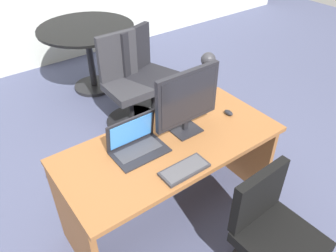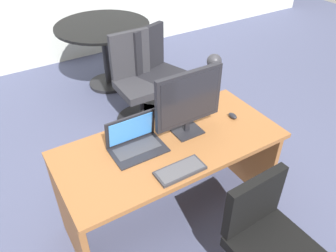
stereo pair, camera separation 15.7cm
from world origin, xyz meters
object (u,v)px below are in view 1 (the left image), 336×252
Objects in this scene: monitor at (187,99)px; meeting_chair_near at (127,89)px; desk at (167,163)px; meeting_chair_far at (148,80)px; desk_lamp at (207,67)px; keyboard at (184,170)px; office_chair at (271,242)px; laptop at (135,140)px; meeting_table at (88,43)px; mouse at (229,113)px.

monitor is 1.44m from meeting_chair_near.
meeting_chair_far reaches higher than desk.
keyboard is at bearing -140.43° from desk_lamp.
office_chair reaches higher than keyboard.
laptop is 0.44× the size of office_chair.
meeting_chair_far is (0.29, -0.84, -0.22)m from meeting_table.
monitor is 6.31× the size of mouse.
monitor is 0.62× the size of office_chair.
desk is at bearing 175.64° from mouse.
meeting_chair_far is at bearing -71.01° from meeting_table.
monitor reaches higher than office_chair.
keyboard is at bearing -107.36° from desk.
desk_lamp is 0.53× the size of office_chair.
meeting_chair_near is at bearing 72.12° from keyboard.
meeting_chair_far is (0.93, 1.27, -0.42)m from laptop.
monitor is 1.56m from meeting_chair_far.
mouse is 2.21m from meeting_table.
meeting_table is (0.26, 2.16, -0.40)m from monitor.
monitor is (0.16, -0.01, 0.49)m from desk.
office_chair is at bearing -106.50° from desk_lamp.
meeting_chair_far is at bearing 67.66° from monitor.
office_chair is 3.00m from meeting_table.
keyboard is 1.86m from meeting_chair_far.
keyboard is 0.28× the size of meeting_table.
desk_lamp reaches higher than desk.
mouse reaches higher than keyboard.
desk is 0.52m from monitor.
keyboard is at bearing -130.62° from monitor.
desk_lamp reaches higher than keyboard.
meeting_chair_near reaches higher than meeting_chair_far.
laptop is 0.79m from mouse.
laptop is 0.37× the size of meeting_chair_near.
meeting_chair_near reaches higher than desk.
desk is at bearing 176.66° from monitor.
monitor reaches higher than mouse.
mouse is (0.55, -0.04, 0.24)m from desk.
laptop reaches higher than mouse.
mouse is at bearing -6.69° from laptop.
desk is 4.35× the size of laptop.
monitor is at bearing 49.38° from keyboard.
monitor is 0.52× the size of meeting_chair_near.
desk_lamp is 1.27m from meeting_chair_near.
meeting_table is 0.91m from meeting_chair_near.
mouse is 0.08× the size of meeting_chair_far.
laptop is at bearing 173.31° from mouse.
mouse is 0.18× the size of desk_lamp.
meeting_chair_far is at bearing 83.43° from mouse.
meeting_table is (0.42, 2.15, 0.09)m from desk.
desk is at bearing -12.28° from laptop.
desk_lamp is 1.32m from meeting_chair_far.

